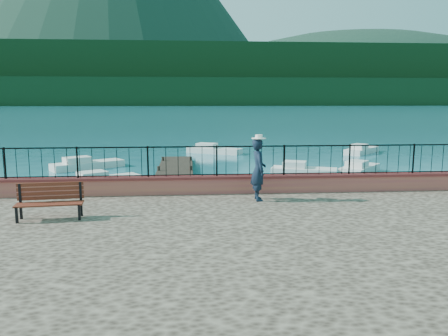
{
  "coord_description": "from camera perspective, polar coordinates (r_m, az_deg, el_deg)",
  "views": [
    {
      "loc": [
        -1.18,
        -10.2,
        4.23
      ],
      "look_at": [
        -0.2,
        2.0,
        2.3
      ],
      "focal_mm": 35.0,
      "sensor_mm": 36.0,
      "label": 1
    }
  ],
  "objects": [
    {
      "name": "boat_5",
      "position": [
        36.16,
        17.55,
        2.47
      ],
      "size": [
        3.71,
        3.84,
        0.8
      ],
      "primitive_type": "cube",
      "rotation": [
        0.0,
        0.0,
        0.82
      ],
      "color": "silver",
      "rests_on": "ground"
    },
    {
      "name": "foothills",
      "position": [
        370.63,
        -4.49,
        11.7
      ],
      "size": [
        900.0,
        120.0,
        44.0
      ],
      "primitive_type": "cube",
      "color": "black",
      "rests_on": "ground"
    },
    {
      "name": "ground",
      "position": [
        11.11,
        1.92,
        -13.43
      ],
      "size": [
        2000.0,
        2000.0,
        0.0
      ],
      "primitive_type": "plane",
      "color": "#19596B",
      "rests_on": "ground"
    },
    {
      "name": "railing",
      "position": [
        14.09,
        0.27,
        0.9
      ],
      "size": [
        27.0,
        0.05,
        0.95
      ],
      "primitive_type": "cube",
      "color": "black",
      "rests_on": "parapet"
    },
    {
      "name": "boat_0",
      "position": [
        22.28,
        -15.46,
        -1.26
      ],
      "size": [
        3.79,
        3.04,
        0.8
      ],
      "primitive_type": "cube",
      "rotation": [
        0.0,
        0.0,
        0.56
      ],
      "color": "silver",
      "rests_on": "ground"
    },
    {
      "name": "boat_1",
      "position": [
        24.87,
        10.4,
        -0.04
      ],
      "size": [
        3.8,
        2.45,
        0.8
      ],
      "primitive_type": "cube",
      "rotation": [
        0.0,
        0.0,
        -0.35
      ],
      "color": "silver",
      "rests_on": "ground"
    },
    {
      "name": "park_bench",
      "position": [
        12.01,
        -21.76,
        -4.94
      ],
      "size": [
        1.69,
        0.71,
        0.91
      ],
      "rotation": [
        0.0,
        0.0,
        0.11
      ],
      "color": "black",
      "rests_on": "promenade"
    },
    {
      "name": "boat_2",
      "position": [
        26.43,
        17.31,
        0.23
      ],
      "size": [
        3.19,
        3.41,
        0.8
      ],
      "primitive_type": "cube",
      "rotation": [
        0.0,
        0.0,
        0.86
      ],
      "color": "silver",
      "rests_on": "ground"
    },
    {
      "name": "parapet",
      "position": [
        14.22,
        0.26,
        -2.15
      ],
      "size": [
        28.0,
        0.46,
        0.58
      ],
      "primitive_type": "cube",
      "color": "#BE6244",
      "rests_on": "promenade"
    },
    {
      "name": "dock",
      "position": [
        22.59,
        -6.59,
        -1.5
      ],
      "size": [
        2.0,
        16.0,
        0.3
      ],
      "primitive_type": "cube",
      "color": "#2D231C",
      "rests_on": "ground"
    },
    {
      "name": "boat_4",
      "position": [
        34.54,
        -1.27,
        2.6
      ],
      "size": [
        4.46,
        3.18,
        0.8
      ],
      "primitive_type": "cube",
      "rotation": [
        0.0,
        0.0,
        -0.49
      ],
      "color": "silver",
      "rests_on": "ground"
    },
    {
      "name": "person",
      "position": [
        13.17,
        4.52,
        -0.22
      ],
      "size": [
        0.48,
        0.7,
        1.87
      ],
      "primitive_type": "imported",
      "rotation": [
        0.0,
        0.0,
        1.62
      ],
      "color": "black",
      "rests_on": "promenade"
    },
    {
      "name": "hat",
      "position": [
        13.04,
        4.58,
        4.1
      ],
      "size": [
        0.44,
        0.44,
        0.12
      ],
      "primitive_type": "cylinder",
      "color": "white",
      "rests_on": "person"
    },
    {
      "name": "boat_3",
      "position": [
        28.14,
        -17.36,
        0.74
      ],
      "size": [
        4.32,
        3.49,
        0.8
      ],
      "primitive_type": "cube",
      "rotation": [
        0.0,
        0.0,
        0.59
      ],
      "color": "silver",
      "rests_on": "ground"
    },
    {
      "name": "companion_hill",
      "position": [
        611.61,
        16.79,
        8.2
      ],
      "size": [
        448.0,
        384.0,
        180.0
      ],
      "primitive_type": "ellipsoid",
      "color": "#142D23",
      "rests_on": "ground"
    },
    {
      "name": "far_forest",
      "position": [
        310.24,
        -4.43,
        9.83
      ],
      "size": [
        900.0,
        60.0,
        18.0
      ],
      "primitive_type": "cube",
      "color": "black",
      "rests_on": "ground"
    }
  ]
}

